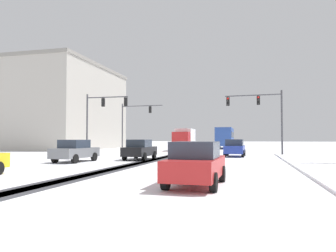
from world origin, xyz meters
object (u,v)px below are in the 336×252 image
at_px(car_grey_third, 75,151).
at_px(box_truck_delivery, 185,139).
at_px(office_building_far_left_block, 51,108).
at_px(car_black_second, 140,149).
at_px(bus_oncoming, 225,136).
at_px(traffic_signal_near_left, 101,111).
at_px(traffic_signal_near_right, 261,109).
at_px(car_red_fourth, 196,163).
at_px(traffic_signal_far_left, 133,118).
at_px(car_blue_lead, 235,148).

height_order(car_grey_third, box_truck_delivery, box_truck_delivery).
relative_size(box_truck_delivery, office_building_far_left_block, 0.36).
height_order(car_black_second, bus_oncoming, bus_oncoming).
distance_m(traffic_signal_near_left, box_truck_delivery, 14.23).
height_order(traffic_signal_near_right, car_red_fourth, traffic_signal_near_right).
bearing_deg(car_red_fourth, traffic_signal_near_right, 81.89).
relative_size(traffic_signal_far_left, office_building_far_left_block, 0.31).
height_order(traffic_signal_near_right, car_grey_third, traffic_signal_near_right).
xyz_separation_m(car_grey_third, car_red_fourth, (10.43, -9.39, 0.00)).
bearing_deg(car_black_second, traffic_signal_near_right, 42.48).
distance_m(car_grey_third, box_truck_delivery, 22.98).
relative_size(car_red_fourth, box_truck_delivery, 0.55).
height_order(traffic_signal_near_left, car_blue_lead, traffic_signal_near_left).
distance_m(traffic_signal_near_right, traffic_signal_far_left, 18.35).
bearing_deg(traffic_signal_near_left, car_black_second, -45.35).
relative_size(bus_oncoming, office_building_far_left_block, 0.53).
distance_m(car_red_fourth, office_building_far_left_block, 46.23).
height_order(car_blue_lead, bus_oncoming, bus_oncoming).
xyz_separation_m(car_grey_third, bus_oncoming, (8.40, 33.65, 1.18)).
distance_m(traffic_signal_near_right, office_building_far_left_block, 35.43).
relative_size(bus_oncoming, box_truck_delivery, 1.47).
xyz_separation_m(traffic_signal_far_left, box_truck_delivery, (6.70, 2.32, -2.79)).
distance_m(traffic_signal_far_left, car_red_fourth, 32.86).
bearing_deg(office_building_far_left_block, bus_oncoming, 16.40).
bearing_deg(office_building_far_left_block, car_grey_third, -52.74).
bearing_deg(car_red_fourth, traffic_signal_near_left, 124.21).
distance_m(traffic_signal_near_right, car_black_second, 13.86).
height_order(car_red_fourth, bus_oncoming, bus_oncoming).
relative_size(car_blue_lead, car_red_fourth, 1.00).
bearing_deg(box_truck_delivery, traffic_signal_far_left, -160.86).
distance_m(car_grey_third, office_building_far_left_block, 32.53).
bearing_deg(car_blue_lead, traffic_signal_near_left, 177.22).
relative_size(traffic_signal_near_left, car_grey_third, 1.55).
bearing_deg(car_blue_lead, car_red_fourth, -91.71).
bearing_deg(traffic_signal_far_left, car_blue_lead, -36.89).
bearing_deg(office_building_far_left_block, traffic_signal_near_left, -42.61).
relative_size(traffic_signal_near_left, car_black_second, 1.58).
bearing_deg(car_blue_lead, box_truck_delivery, 119.77).
height_order(traffic_signal_far_left, car_blue_lead, traffic_signal_far_left).
height_order(traffic_signal_far_left, box_truck_delivery, traffic_signal_far_left).
bearing_deg(car_grey_third, office_building_far_left_block, 127.26).
relative_size(car_blue_lead, box_truck_delivery, 0.56).
bearing_deg(traffic_signal_near_left, traffic_signal_near_right, 7.17).
relative_size(car_blue_lead, office_building_far_left_block, 0.20).
height_order(traffic_signal_near_right, bus_oncoming, traffic_signal_near_right).
xyz_separation_m(traffic_signal_far_left, car_blue_lead, (14.06, -10.56, -3.61)).
height_order(box_truck_delivery, office_building_far_left_block, office_building_far_left_block).
xyz_separation_m(traffic_signal_near_left, box_truck_delivery, (6.72, 12.20, -2.95)).
distance_m(traffic_signal_far_left, bus_oncoming, 17.72).
height_order(car_black_second, box_truck_delivery, box_truck_delivery).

